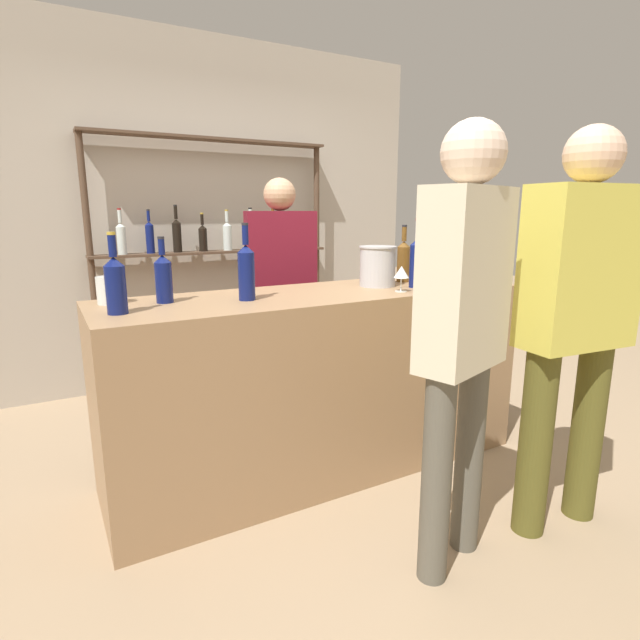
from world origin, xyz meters
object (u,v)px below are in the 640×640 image
(customer_right, at_px, (577,307))
(cork_jar, at_px, (109,290))
(counter_bottle_4, at_px, (163,277))
(customer_center, at_px, (463,317))
(counter_bottle_0, at_px, (457,256))
(counter_bottle_3, at_px, (417,261))
(wine_glass, at_px, (401,273))
(ice_bucket, at_px, (378,266))
(counter_bottle_1, at_px, (403,260))
(counter_bottle_5, at_px, (115,283))
(server_behind_counter, at_px, (281,281))
(counter_bottle_2, at_px, (246,271))

(customer_right, bearing_deg, cork_jar, 61.47)
(counter_bottle_4, distance_m, customer_center, 1.36)
(counter_bottle_0, relative_size, counter_bottle_4, 1.17)
(counter_bottle_3, bearing_deg, customer_right, -80.85)
(wine_glass, bearing_deg, customer_right, -68.76)
(ice_bucket, distance_m, customer_center, 1.04)
(customer_right, height_order, customer_center, customer_right)
(counter_bottle_0, height_order, wine_glass, counter_bottle_0)
(counter_bottle_1, bearing_deg, counter_bottle_5, -173.82)
(counter_bottle_1, distance_m, customer_center, 1.20)
(customer_center, bearing_deg, customer_right, -111.21)
(ice_bucket, distance_m, cork_jar, 1.42)
(counter_bottle_1, relative_size, ice_bucket, 1.50)
(server_behind_counter, relative_size, customer_right, 0.93)
(counter_bottle_5, relative_size, server_behind_counter, 0.21)
(counter_bottle_2, height_order, ice_bucket, counter_bottle_2)
(ice_bucket, bearing_deg, counter_bottle_5, -175.46)
(counter_bottle_5, distance_m, server_behind_counter, 1.49)
(counter_bottle_2, bearing_deg, customer_right, -40.66)
(server_behind_counter, xyz_separation_m, customer_center, (-0.08, -1.78, 0.08))
(counter_bottle_3, height_order, server_behind_counter, server_behind_counter)
(counter_bottle_3, height_order, customer_center, customer_center)
(counter_bottle_0, xyz_separation_m, counter_bottle_4, (-1.81, 0.04, -0.02))
(ice_bucket, bearing_deg, server_behind_counter, 106.99)
(wine_glass, distance_m, customer_center, 0.82)
(counter_bottle_3, relative_size, server_behind_counter, 0.23)
(counter_bottle_3, distance_m, cork_jar, 1.60)
(counter_bottle_1, distance_m, wine_glass, 0.39)
(counter_bottle_1, relative_size, counter_bottle_4, 1.11)
(server_behind_counter, bearing_deg, counter_bottle_2, -20.37)
(ice_bucket, bearing_deg, counter_bottle_4, 177.30)
(ice_bucket, height_order, server_behind_counter, server_behind_counter)
(counter_bottle_0, xyz_separation_m, cork_jar, (-2.04, 0.14, -0.08))
(counter_bottle_2, bearing_deg, counter_bottle_4, 161.13)
(server_behind_counter, bearing_deg, customer_center, 11.17)
(counter_bottle_4, relative_size, customer_right, 0.17)
(counter_bottle_2, bearing_deg, server_behind_counter, 56.00)
(cork_jar, bearing_deg, customer_right, -34.72)
(customer_center, bearing_deg, cork_jar, 26.49)
(customer_center, bearing_deg, counter_bottle_4, 22.42)
(wine_glass, height_order, ice_bucket, ice_bucket)
(counter_bottle_0, distance_m, counter_bottle_3, 0.50)
(counter_bottle_0, xyz_separation_m, counter_bottle_5, (-2.04, -0.13, -0.02))
(wine_glass, height_order, server_behind_counter, server_behind_counter)
(counter_bottle_2, relative_size, customer_center, 0.21)
(counter_bottle_1, distance_m, ice_bucket, 0.25)
(counter_bottle_3, distance_m, wine_glass, 0.19)
(cork_jar, height_order, customer_center, customer_center)
(counter_bottle_1, xyz_separation_m, ice_bucket, (-0.24, -0.07, -0.02))
(counter_bottle_1, xyz_separation_m, counter_bottle_5, (-1.65, -0.18, -0.00))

